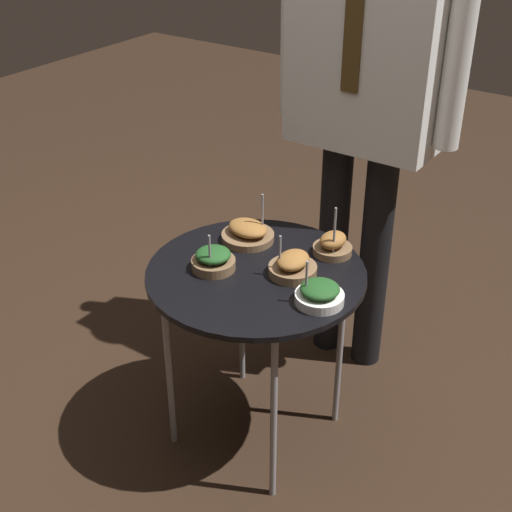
{
  "coord_description": "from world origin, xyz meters",
  "views": [
    {
      "loc": [
        1.0,
        -1.45,
        1.72
      ],
      "look_at": [
        0.0,
        0.0,
        0.68
      ],
      "focal_mm": 50.0,
      "sensor_mm": 36.0,
      "label": 1
    }
  ],
  "objects": [
    {
      "name": "serving_cart",
      "position": [
        0.0,
        0.0,
        0.58
      ],
      "size": [
        0.64,
        0.64,
        0.63
      ],
      "color": "black",
      "rests_on": "ground_plane"
    },
    {
      "name": "waiter_figure",
      "position": [
        0.04,
        0.55,
        1.09
      ],
      "size": [
        0.63,
        0.24,
        1.72
      ],
      "color": "black",
      "rests_on": "ground_plane"
    },
    {
      "name": "ground_plane",
      "position": [
        0.0,
        0.0,
        0.0
      ],
      "size": [
        8.0,
        8.0,
        0.0
      ],
      "primitive_type": "plane",
      "color": "black"
    },
    {
      "name": "bowl_roast_front_right",
      "position": [
        0.1,
        0.04,
        0.66
      ],
      "size": [
        0.14,
        0.14,
        0.13
      ],
      "color": "brown",
      "rests_on": "serving_cart"
    },
    {
      "name": "bowl_roast_back_right",
      "position": [
        -0.12,
        0.14,
        0.65
      ],
      "size": [
        0.16,
        0.16,
        0.16
      ],
      "color": "brown",
      "rests_on": "serving_cart"
    },
    {
      "name": "bowl_spinach_mid_left",
      "position": [
        -0.11,
        -0.06,
        0.66
      ],
      "size": [
        0.13,
        0.13,
        0.13
      ],
      "color": "brown",
      "rests_on": "serving_cart"
    },
    {
      "name": "bowl_spinach_mid_right",
      "position": [
        0.23,
        -0.04,
        0.65
      ],
      "size": [
        0.14,
        0.14,
        0.13
      ],
      "color": "white",
      "rests_on": "serving_cart"
    },
    {
      "name": "bowl_roast_far_rim",
      "position": [
        0.13,
        0.21,
        0.66
      ],
      "size": [
        0.12,
        0.12,
        0.17
      ],
      "color": "brown",
      "rests_on": "serving_cart"
    }
  ]
}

